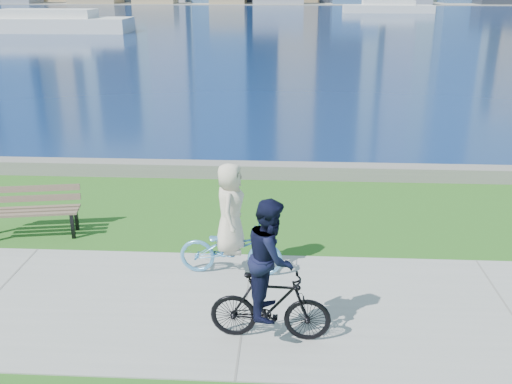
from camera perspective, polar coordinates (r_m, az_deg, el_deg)
ground at (r=8.91m, az=-1.09°, el=-11.44°), size 320.00×320.00×0.00m
concrete_path at (r=8.91m, az=-1.09°, el=-11.38°), size 80.00×3.50×0.02m
seawall at (r=14.49m, az=0.73°, el=2.18°), size 90.00×0.50×0.35m
bay_water at (r=79.69m, az=2.94°, el=16.98°), size 320.00×131.00×0.01m
far_shore at (r=137.63m, az=3.16°, el=18.42°), size 320.00×30.00×0.12m
ferry_near at (r=60.83m, az=-20.06°, el=15.62°), size 15.79×4.51×2.14m
ferry_far at (r=95.09m, az=13.06°, el=17.52°), size 13.72×3.92×1.86m
park_bench at (r=11.91m, az=-21.49°, el=-1.40°), size 1.88×0.92×0.93m
cyclist_woman at (r=9.51m, az=-2.55°, el=-4.22°), size 0.70×1.78×1.96m
cyclist_man at (r=7.75m, az=1.46°, el=-9.04°), size 0.65×1.68×2.07m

